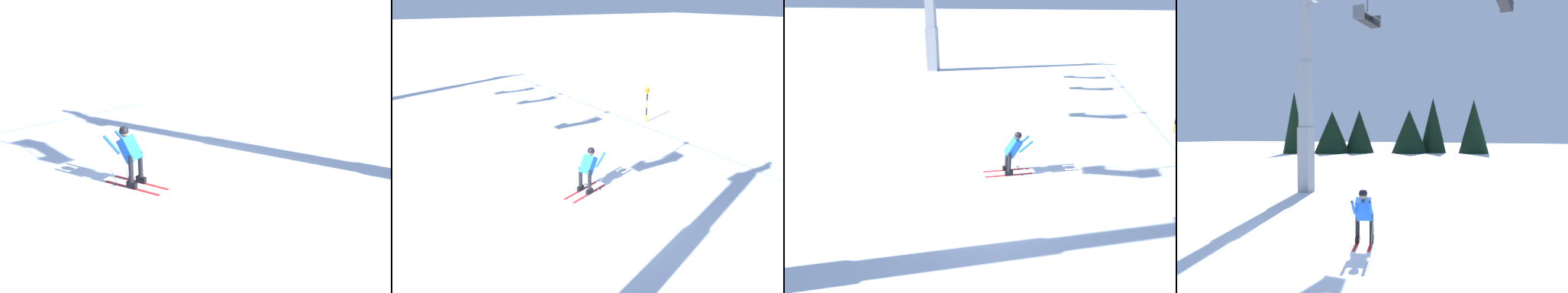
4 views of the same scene
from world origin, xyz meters
TOP-DOWN VIEW (x-y plane):
  - ground_plane at (0.00, 0.00)m, footprint 260.00×260.00m
  - skier_carving_main at (0.98, -0.75)m, footprint 1.10×1.79m
  - lift_tower_far at (17.79, 7.06)m, footprint 0.84×2.45m

SIDE VIEW (x-z plane):
  - ground_plane at x=0.00m, z-range 0.00..0.00m
  - skier_carving_main at x=0.98m, z-range 0.06..1.74m
  - lift_tower_far at x=17.79m, z-range -0.95..9.75m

